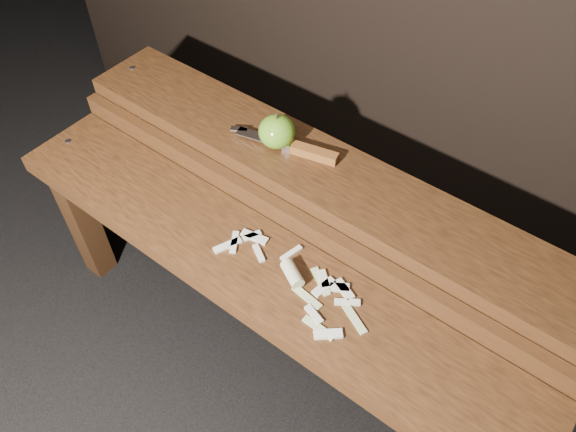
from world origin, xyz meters
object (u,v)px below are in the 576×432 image
Objects in this scene: bench_rear_tier at (318,197)px; knife at (300,149)px; apple at (277,131)px; bench_front_tier at (251,284)px.

bench_rear_tier is 4.97× the size of knife.
bench_rear_tier is 14.76× the size of apple.
apple is at bearing -170.84° from knife.
apple is 0.34× the size of knife.
knife is (-0.06, 0.24, 0.16)m from bench_front_tier.
bench_rear_tier is at bearing -2.19° from apple.
bench_front_tier is 0.31m from apple.
apple is at bearing 177.81° from bench_rear_tier.
apple reaches higher than bench_rear_tier.
bench_front_tier is 14.76× the size of apple.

